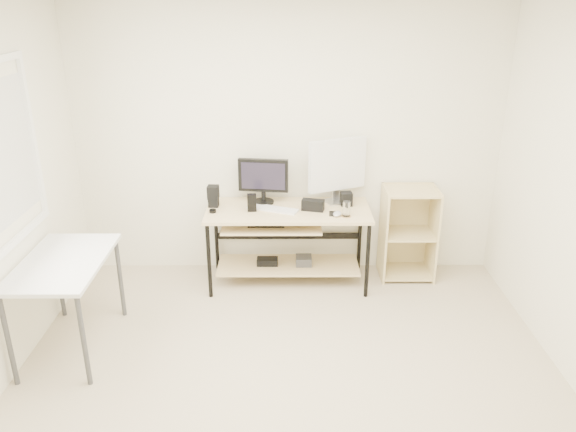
% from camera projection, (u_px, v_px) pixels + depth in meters
% --- Properties ---
extents(room, '(4.01, 4.01, 2.62)m').
position_uv_depth(room, '(267.00, 218.00, 3.43)').
color(room, '#BDAE92').
rests_on(room, ground).
extents(desk, '(1.50, 0.65, 0.75)m').
position_uv_depth(desk, '(285.00, 230.00, 5.22)').
color(desk, beige).
rests_on(desk, ground).
extents(side_table, '(0.60, 1.00, 0.75)m').
position_uv_depth(side_table, '(64.00, 270.00, 4.18)').
color(side_table, white).
rests_on(side_table, ground).
extents(shelf_unit, '(0.50, 0.40, 0.90)m').
position_uv_depth(shelf_unit, '(407.00, 231.00, 5.41)').
color(shelf_unit, beige).
rests_on(shelf_unit, ground).
extents(black_monitor, '(0.47, 0.19, 0.43)m').
position_uv_depth(black_monitor, '(263.00, 178.00, 5.20)').
color(black_monitor, black).
rests_on(black_monitor, desk).
extents(white_imac, '(0.54, 0.29, 0.61)m').
position_uv_depth(white_imac, '(337.00, 167.00, 5.17)').
color(white_imac, silver).
rests_on(white_imac, desk).
extents(keyboard, '(0.48, 0.30, 0.02)m').
position_uv_depth(keyboard, '(273.00, 209.00, 5.12)').
color(keyboard, white).
rests_on(keyboard, desk).
extents(mouse, '(0.11, 0.13, 0.04)m').
position_uv_depth(mouse, '(337.00, 214.00, 4.98)').
color(mouse, '#BCBCC1').
rests_on(mouse, desk).
extents(center_speaker, '(0.22, 0.13, 0.10)m').
position_uv_depth(center_speaker, '(313.00, 205.00, 5.09)').
color(center_speaker, black).
rests_on(center_speaker, desk).
extents(speaker_left, '(0.11, 0.11, 0.20)m').
position_uv_depth(speaker_left, '(213.00, 196.00, 5.16)').
color(speaker_left, black).
rests_on(speaker_left, desk).
extents(speaker_right, '(0.11, 0.11, 0.12)m').
position_uv_depth(speaker_right, '(346.00, 199.00, 5.21)').
color(speaker_right, black).
rests_on(speaker_right, desk).
extents(audio_controller, '(0.09, 0.06, 0.16)m').
position_uv_depth(audio_controller, '(252.00, 203.00, 5.06)').
color(audio_controller, black).
rests_on(audio_controller, desk).
extents(volume_puck, '(0.07, 0.07, 0.03)m').
position_uv_depth(volume_puck, '(213.00, 211.00, 5.06)').
color(volume_puck, black).
rests_on(volume_puck, desk).
extents(smartphone, '(0.07, 0.12, 0.01)m').
position_uv_depth(smartphone, '(333.00, 214.00, 5.02)').
color(smartphone, black).
rests_on(smartphone, desk).
extents(coaster, '(0.09, 0.09, 0.01)m').
position_uv_depth(coaster, '(346.00, 216.00, 4.97)').
color(coaster, '#A47C4A').
rests_on(coaster, desk).
extents(drinking_glass, '(0.07, 0.07, 0.13)m').
position_uv_depth(drinking_glass, '(346.00, 209.00, 4.94)').
color(drinking_glass, white).
rests_on(drinking_glass, coaster).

